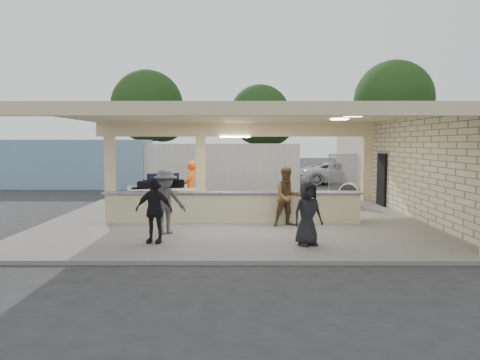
{
  "coord_description": "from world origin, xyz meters",
  "views": [
    {
      "loc": [
        0.27,
        -13.99,
        2.63
      ],
      "look_at": [
        0.22,
        1.0,
        1.32
      ],
      "focal_mm": 32.0,
      "sensor_mm": 36.0,
      "label": 1
    }
  ],
  "objects_px": {
    "passenger_d": "(308,213)",
    "car_dark": "(348,171)",
    "baggage_handler": "(191,187)",
    "passenger_a": "(287,197)",
    "container_blue": "(57,164)",
    "car_white_b": "(421,171)",
    "drum_fan": "(350,194)",
    "passenger_b": "(154,210)",
    "car_white_a": "(340,173)",
    "passenger_c": "(166,201)",
    "baggage_counter": "(233,207)",
    "container_white": "(196,166)",
    "luggage_cart": "(160,191)"
  },
  "relations": [
    {
      "from": "passenger_d",
      "to": "passenger_a",
      "type": "bearing_deg",
      "value": 73.5
    },
    {
      "from": "car_white_a",
      "to": "car_dark",
      "type": "distance_m",
      "value": 2.16
    },
    {
      "from": "baggage_handler",
      "to": "drum_fan",
      "type": "bearing_deg",
      "value": 112.23
    },
    {
      "from": "passenger_b",
      "to": "container_blue",
      "type": "relative_size",
      "value": 0.15
    },
    {
      "from": "drum_fan",
      "to": "container_blue",
      "type": "relative_size",
      "value": 0.09
    },
    {
      "from": "luggage_cart",
      "to": "passenger_a",
      "type": "distance_m",
      "value": 5.17
    },
    {
      "from": "passenger_c",
      "to": "car_dark",
      "type": "relative_size",
      "value": 0.43
    },
    {
      "from": "drum_fan",
      "to": "passenger_a",
      "type": "bearing_deg",
      "value": -91.86
    },
    {
      "from": "passenger_a",
      "to": "container_blue",
      "type": "xyz_separation_m",
      "value": [
        -12.25,
        12.16,
        0.4
      ]
    },
    {
      "from": "passenger_d",
      "to": "car_white_b",
      "type": "xyz_separation_m",
      "value": [
        10.23,
        17.78,
        -0.14
      ]
    },
    {
      "from": "baggage_handler",
      "to": "passenger_c",
      "type": "bearing_deg",
      "value": 4.13
    },
    {
      "from": "drum_fan",
      "to": "car_white_b",
      "type": "distance_m",
      "value": 13.52
    },
    {
      "from": "luggage_cart",
      "to": "container_white",
      "type": "relative_size",
      "value": 0.23
    },
    {
      "from": "passenger_a",
      "to": "container_blue",
      "type": "relative_size",
      "value": 0.17
    },
    {
      "from": "car_dark",
      "to": "container_blue",
      "type": "height_order",
      "value": "container_blue"
    },
    {
      "from": "passenger_d",
      "to": "car_white_a",
      "type": "bearing_deg",
      "value": 52.52
    },
    {
      "from": "luggage_cart",
      "to": "passenger_d",
      "type": "height_order",
      "value": "passenger_d"
    },
    {
      "from": "car_white_a",
      "to": "car_white_b",
      "type": "distance_m",
      "value": 5.66
    },
    {
      "from": "passenger_b",
      "to": "passenger_d",
      "type": "height_order",
      "value": "passenger_b"
    },
    {
      "from": "car_dark",
      "to": "container_blue",
      "type": "distance_m",
      "value": 18.63
    },
    {
      "from": "luggage_cart",
      "to": "container_blue",
      "type": "bearing_deg",
      "value": 113.91
    },
    {
      "from": "baggage_handler",
      "to": "car_white_b",
      "type": "xyz_separation_m",
      "value": [
        13.7,
        12.78,
        -0.29
      ]
    },
    {
      "from": "baggage_counter",
      "to": "car_white_b",
      "type": "bearing_deg",
      "value": 50.5
    },
    {
      "from": "container_blue",
      "to": "passenger_a",
      "type": "bearing_deg",
      "value": -44.18
    },
    {
      "from": "baggage_handler",
      "to": "passenger_a",
      "type": "bearing_deg",
      "value": 59.91
    },
    {
      "from": "baggage_counter",
      "to": "container_blue",
      "type": "bearing_deg",
      "value": 132.47
    },
    {
      "from": "passenger_b",
      "to": "car_white_a",
      "type": "relative_size",
      "value": 0.34
    },
    {
      "from": "passenger_b",
      "to": "car_white_a",
      "type": "height_order",
      "value": "passenger_b"
    },
    {
      "from": "luggage_cart",
      "to": "passenger_c",
      "type": "bearing_deg",
      "value": -93.18
    },
    {
      "from": "passenger_d",
      "to": "container_white",
      "type": "distance_m",
      "value": 15.06
    },
    {
      "from": "baggage_handler",
      "to": "passenger_a",
      "type": "distance_m",
      "value": 4.13
    },
    {
      "from": "drum_fan",
      "to": "car_white_a",
      "type": "distance_m",
      "value": 10.44
    },
    {
      "from": "car_white_b",
      "to": "car_white_a",
      "type": "bearing_deg",
      "value": 109.4
    },
    {
      "from": "baggage_handler",
      "to": "car_white_b",
      "type": "height_order",
      "value": "baggage_handler"
    },
    {
      "from": "car_white_b",
      "to": "container_blue",
      "type": "height_order",
      "value": "container_blue"
    },
    {
      "from": "container_blue",
      "to": "car_white_b",
      "type": "bearing_deg",
      "value": 8.57
    },
    {
      "from": "drum_fan",
      "to": "passenger_a",
      "type": "xyz_separation_m",
      "value": [
        -2.94,
        -4.11,
        0.4
      ]
    },
    {
      "from": "luggage_cart",
      "to": "passenger_c",
      "type": "xyz_separation_m",
      "value": [
        0.88,
        -3.88,
        0.15
      ]
    },
    {
      "from": "car_white_a",
      "to": "container_blue",
      "type": "xyz_separation_m",
      "value": [
        -17.14,
        -2.2,
        0.71
      ]
    },
    {
      "from": "baggage_counter",
      "to": "passenger_d",
      "type": "bearing_deg",
      "value": -58.01
    },
    {
      "from": "passenger_d",
      "to": "baggage_counter",
      "type": "bearing_deg",
      "value": 99.99
    },
    {
      "from": "passenger_d",
      "to": "car_dark",
      "type": "height_order",
      "value": "passenger_d"
    },
    {
      "from": "drum_fan",
      "to": "container_white",
      "type": "xyz_separation_m",
      "value": [
        -6.99,
        7.88,
        0.69
      ]
    },
    {
      "from": "car_dark",
      "to": "container_white",
      "type": "bearing_deg",
      "value": 133.78
    },
    {
      "from": "baggage_handler",
      "to": "car_white_b",
      "type": "relative_size",
      "value": 0.39
    },
    {
      "from": "baggage_handler",
      "to": "container_white",
      "type": "relative_size",
      "value": 0.16
    },
    {
      "from": "passenger_a",
      "to": "container_white",
      "type": "bearing_deg",
      "value": 94.22
    },
    {
      "from": "passenger_a",
      "to": "passenger_c",
      "type": "relative_size",
      "value": 0.99
    },
    {
      "from": "passenger_d",
      "to": "container_blue",
      "type": "distance_m",
      "value": 19.22
    },
    {
      "from": "baggage_handler",
      "to": "passenger_d",
      "type": "bearing_deg",
      "value": 42.98
    }
  ]
}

